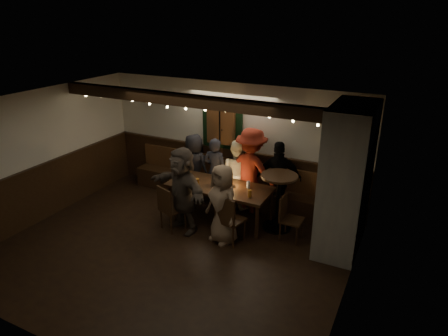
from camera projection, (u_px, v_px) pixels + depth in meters
The scene contains 13 objects.
room at pixel (258, 177), 7.48m from camera, with size 6.02×5.01×2.62m.
dining_table at pixel (219, 189), 7.95m from camera, with size 2.08×0.89×0.90m.
chair_near_left at pixel (169, 206), 7.61m from camera, with size 0.53×0.53×0.91m.
chair_near_right at pixel (228, 217), 7.15m from camera, with size 0.50×0.50×0.95m.
chair_end at pixel (288, 215), 7.32m from camera, with size 0.40×0.40×0.86m.
high_top at pixel (278, 195), 7.61m from camera, with size 0.70×0.70×1.12m.
person_a at pixel (194, 166), 8.89m from camera, with size 0.73×0.47×1.49m, color black.
person_b at pixel (215, 171), 8.62m from camera, with size 0.54×0.36×1.49m, color black.
person_c at pixel (237, 174), 8.50m from camera, with size 0.73×0.57×1.49m, color #F1EAC7.
person_d at pixel (251, 171), 8.24m from camera, with size 1.17×0.67×1.81m, color maroon.
person_e at pixel (279, 179), 8.13m from camera, with size 0.93×0.39×1.58m, color black.
person_f at pixel (182, 190), 7.51m from camera, with size 1.56×0.50×1.68m, color #40362F.
person_g at pixel (223, 204), 7.16m from camera, with size 0.73×0.48×1.50m, color #876D57.
Camera 1 is at (3.58, -5.03, 3.99)m, focal length 32.00 mm.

